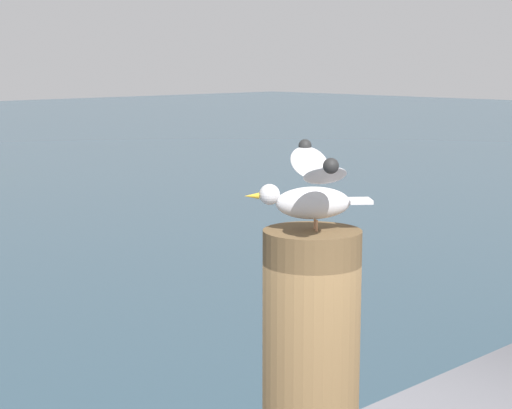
% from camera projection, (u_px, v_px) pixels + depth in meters
% --- Properties ---
extents(mooring_post, '(0.31, 0.31, 0.98)m').
position_uv_depth(mooring_post, '(311.00, 382.00, 2.74)').
color(mooring_post, brown).
rests_on(mooring_post, harbor_quay).
extents(seagull, '(0.47, 0.52, 0.25)m').
position_uv_depth(seagull, '(312.00, 189.00, 2.63)').
color(seagull, tan).
rests_on(seagull, mooring_post).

